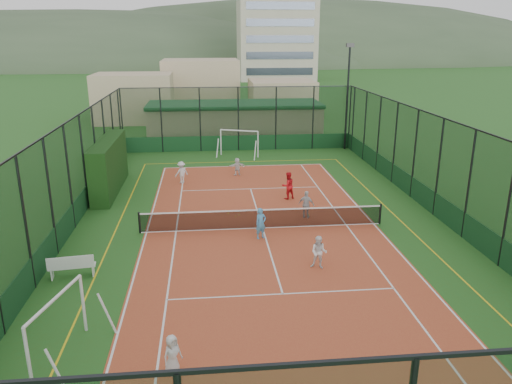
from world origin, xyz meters
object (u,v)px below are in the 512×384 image
coach (288,186)px  child_far_right (306,205)px  child_near_left (172,354)px  child_near_right (319,252)px  futsal_goal_far (239,143)px  floodlight_ne (347,98)px  futsal_goal_near (58,329)px  child_far_left (181,172)px  clubhouse (235,120)px  child_far_back (237,166)px  white_bench (72,266)px  child_near_mid (261,223)px  apartment_tower (276,2)px

coach → child_far_right: bearing=75.8°
child_near_left → child_near_right: (5.39, 5.93, 0.09)m
futsal_goal_far → child_far_right: (2.44, -13.79, -0.27)m
floodlight_ne → futsal_goal_far: size_ratio=2.71×
futsal_goal_near → coach: size_ratio=1.91×
floodlight_ne → child_far_left: floodlight_ne is taller
child_near_left → child_far_left: bearing=52.6°
floodlight_ne → child_near_right: bearing=-108.1°
child_far_left → child_near_right: bearing=84.8°
clubhouse → child_far_right: bearing=-83.5°
child_near_right → child_far_back: bearing=121.7°
floodlight_ne → coach: (-6.67, -12.27, -3.34)m
clubhouse → futsal_goal_far: size_ratio=4.99×
clubhouse → coach: (1.93, -17.67, -0.79)m
white_bench → child_far_back: 15.63m
child_far_back → futsal_goal_near: bearing=55.8°
child_near_right → child_far_back: size_ratio=1.16×
futsal_goal_near → child_near_mid: futsal_goal_near is taller
futsal_goal_far → child_near_left: size_ratio=2.63×
clubhouse → child_far_back: clubhouse is taller
apartment_tower → white_bench: bearing=-102.9°
white_bench → apartment_tower: bearing=70.2°
child_far_left → coach: coach is taller
child_near_mid → child_near_left: bearing=-134.2°
child_far_back → coach: bearing=99.7°
child_near_mid → futsal_goal_far: bearing=65.8°
futsal_goal_near → child_far_right: (9.24, 10.61, -0.24)m
clubhouse → child_far_right: size_ratio=10.81×
child_near_right → apartment_tower: bearing=105.6°
white_bench → child_far_left: size_ratio=1.25×
child_near_right → white_bench: bearing=-158.9°
child_near_left → clubhouse: bearing=44.6°
child_far_left → white_bench: bearing=43.3°
coach → child_far_back: bearing=-86.5°
futsal_goal_near → futsal_goal_far: futsal_goal_far is taller
futsal_goal_far → child_near_mid: bearing=-69.3°
white_bench → child_near_right: child_near_right is taller
futsal_goal_far → child_far_right: futsal_goal_far is taller
white_bench → futsal_goal_far: 20.75m
floodlight_ne → coach: 14.36m
futsal_goal_far → child_far_right: bearing=-58.8°
futsal_goal_near → child_near_left: futsal_goal_near is taller
child_far_right → clubhouse: bearing=-54.6°
clubhouse → child_near_left: clubhouse is taller
child_near_right → child_far_back: 14.26m
child_near_left → futsal_goal_far: bearing=43.0°
child_near_left → child_far_back: size_ratio=1.00×
child_near_left → child_far_back: same height
coach → floodlight_ne: bearing=-140.6°
apartment_tower → futsal_goal_near: bearing=-101.7°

